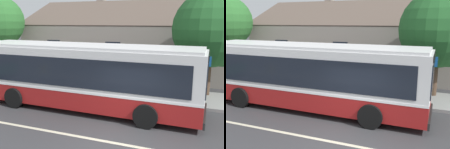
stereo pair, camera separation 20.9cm
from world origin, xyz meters
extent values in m
plane|color=#38383A|center=(0.00, 0.00, 0.00)|extent=(300.00, 300.00, 0.00)
cube|color=gray|center=(0.00, 6.00, 0.07)|extent=(60.00, 3.00, 0.15)
cube|color=beige|center=(0.00, 0.00, 0.00)|extent=(60.00, 0.16, 0.01)
cube|color=gray|center=(-1.09, 13.69, 1.90)|extent=(20.87, 9.52, 3.80)
cube|color=brown|center=(-1.09, 11.31, 4.82)|extent=(21.47, 4.82, 2.19)
cube|color=brown|center=(-1.09, 16.07, 4.82)|extent=(21.47, 4.82, 2.19)
cube|color=black|center=(-8.39, 8.90, 2.09)|extent=(1.10, 0.06, 1.30)
cube|color=black|center=(-3.52, 8.90, 2.09)|extent=(1.10, 0.06, 1.30)
cube|color=black|center=(1.35, 8.90, 2.09)|extent=(1.10, 0.06, 1.30)
cube|color=#4C3323|center=(2.04, 8.90, 1.05)|extent=(1.00, 0.06, 2.10)
cube|color=maroon|center=(-2.84, 2.90, 0.69)|extent=(11.26, 2.65, 0.83)
cube|color=white|center=(-2.84, 2.90, 1.16)|extent=(11.28, 2.67, 0.10)
cube|color=silver|center=(-2.84, 2.90, 2.09)|extent=(11.26, 2.65, 1.76)
cube|color=silver|center=(-2.84, 2.90, 3.03)|extent=(11.03, 2.52, 0.12)
cube|color=black|center=(-2.83, 4.16, 1.99)|extent=(10.33, 0.17, 1.26)
cube|color=black|center=(-2.86, 1.64, 1.99)|extent=(10.33, 0.17, 1.26)
cube|color=black|center=(2.79, 2.82, 1.99)|extent=(0.07, 2.20, 1.26)
cube|color=black|center=(2.79, 2.82, 2.83)|extent=(0.06, 1.75, 0.24)
cube|color=black|center=(2.81, 2.82, 0.40)|extent=(0.11, 2.50, 0.28)
cube|color=#B21919|center=(-4.23, 4.19, 0.69)|extent=(3.14, 0.07, 0.58)
cube|color=black|center=(1.55, 4.11, 1.45)|extent=(0.90, 0.04, 2.35)
cylinder|color=black|center=(0.65, 4.10, 0.50)|extent=(1.00, 0.29, 1.00)
cylinder|color=black|center=(0.62, 1.60, 0.50)|extent=(1.00, 0.29, 1.00)
cylinder|color=black|center=(-5.91, 4.19, 0.50)|extent=(1.00, 0.29, 1.00)
cylinder|color=black|center=(-5.95, 1.69, 0.50)|extent=(1.00, 0.29, 1.00)
cube|color=brown|center=(-10.25, 5.61, 0.60)|extent=(1.58, 0.10, 0.04)
cube|color=brown|center=(-10.25, 5.46, 0.60)|extent=(1.58, 0.10, 0.04)
cube|color=brown|center=(-10.25, 5.32, 0.60)|extent=(1.58, 0.10, 0.04)
cube|color=brown|center=(-10.25, 5.19, 0.90)|extent=(1.58, 0.04, 0.10)
cube|color=brown|center=(-10.25, 5.19, 1.04)|extent=(1.58, 0.04, 0.10)
cube|color=black|center=(-9.62, 5.46, 0.38)|extent=(0.08, 0.43, 0.45)
cube|color=brown|center=(-6.36, 5.85, 0.60)|extent=(1.69, 0.10, 0.04)
cube|color=brown|center=(-6.36, 5.71, 0.60)|extent=(1.69, 0.10, 0.04)
cube|color=brown|center=(-6.36, 5.56, 0.60)|extent=(1.69, 0.10, 0.04)
cube|color=brown|center=(-6.36, 5.44, 0.90)|extent=(1.69, 0.04, 0.10)
cube|color=brown|center=(-6.36, 5.44, 1.04)|extent=(1.69, 0.04, 0.10)
cube|color=black|center=(-5.68, 5.71, 0.38)|extent=(0.08, 0.43, 0.45)
cube|color=black|center=(-7.03, 5.71, 0.38)|extent=(0.08, 0.43, 0.45)
cylinder|color=#4C3828|center=(2.79, 6.89, 1.22)|extent=(0.40, 0.40, 2.43)
sphere|color=#235B28|center=(2.79, 6.89, 3.75)|extent=(4.06, 4.06, 4.06)
sphere|color=#235B28|center=(3.42, 7.06, 3.14)|extent=(2.79, 2.79, 2.79)
cylinder|color=#4C3828|center=(-11.89, 7.06, 1.46)|extent=(0.29, 0.29, 2.92)
cylinder|color=gray|center=(2.74, 5.00, 1.35)|extent=(0.07, 0.07, 2.40)
cube|color=#1959A5|center=(2.74, 4.98, 2.30)|extent=(0.36, 0.03, 0.48)
camera|label=1|loc=(2.68, -7.51, 4.18)|focal=40.00mm
camera|label=2|loc=(2.88, -7.43, 4.18)|focal=40.00mm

